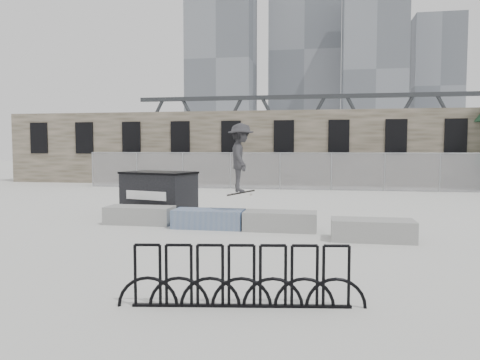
# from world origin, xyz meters

# --- Properties ---
(ground) EXTENTS (120.00, 120.00, 0.00)m
(ground) POSITION_xyz_m (0.00, 0.00, 0.00)
(ground) COLOR beige
(ground) RESTS_ON ground
(stone_wall) EXTENTS (36.00, 2.58, 4.50)m
(stone_wall) POSITION_xyz_m (0.00, 16.24, 2.26)
(stone_wall) COLOR brown
(stone_wall) RESTS_ON ground
(chainlink_fence) EXTENTS (22.06, 0.06, 2.02)m
(chainlink_fence) POSITION_xyz_m (-0.00, 12.50, 1.04)
(chainlink_fence) COLOR gray
(chainlink_fence) RESTS_ON ground
(planter_far_left) EXTENTS (2.00, 0.90, 0.52)m
(planter_far_left) POSITION_xyz_m (-3.12, 0.29, 0.28)
(planter_far_left) COLOR #979794
(planter_far_left) RESTS_ON ground
(planter_center_left) EXTENTS (2.00, 0.90, 0.52)m
(planter_center_left) POSITION_xyz_m (-0.90, -0.06, 0.28)
(planter_center_left) COLOR #2C4D85
(planter_center_left) RESTS_ON ground
(planter_center_right) EXTENTS (2.00, 0.90, 0.52)m
(planter_center_right) POSITION_xyz_m (1.15, -0.12, 0.28)
(planter_center_right) COLOR #979794
(planter_center_right) RESTS_ON ground
(planter_offset) EXTENTS (2.00, 0.90, 0.52)m
(planter_offset) POSITION_xyz_m (3.52, -1.14, 0.28)
(planter_offset) COLOR #979794
(planter_offset) RESTS_ON ground
(dumpster) EXTENTS (2.58, 1.98, 1.50)m
(dumpster) POSITION_xyz_m (-3.01, 1.68, 0.76)
(dumpster) COLOR black
(dumpster) RESTS_ON ground
(bike_rack) EXTENTS (3.56, 0.59, 0.90)m
(bike_rack) POSITION_xyz_m (1.16, -6.45, 0.44)
(bike_rack) COLOR black
(bike_rack) RESTS_ON ground
(skyline_towers) EXTENTS (58.00, 28.00, 48.00)m
(skyline_towers) POSITION_xyz_m (-1.01, 93.81, 20.79)
(skyline_towers) COLOR slate
(skyline_towers) RESTS_ON ground
(truss_bridge) EXTENTS (70.00, 3.00, 9.80)m
(truss_bridge) POSITION_xyz_m (10.00, 55.00, 4.13)
(truss_bridge) COLOR #2D3033
(truss_bridge) RESTS_ON ground
(skateboarder) EXTENTS (1.00, 1.39, 2.05)m
(skateboarder) POSITION_xyz_m (0.01, 0.07, 2.00)
(skateboarder) COLOR #2D2D30
(skateboarder) RESTS_ON ground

